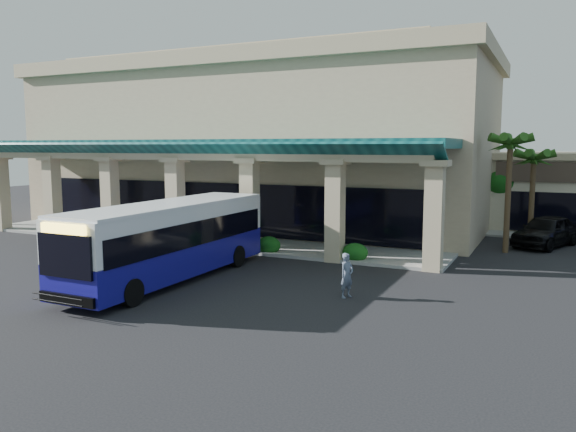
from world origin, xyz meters
The scene contains 10 objects.
ground centered at (0.00, 0.00, 0.00)m, with size 110.00×110.00×0.00m, color black.
main_building centered at (-8.00, 16.00, 5.67)m, with size 30.80×14.80×11.35m, color tan, non-canonical shape.
arcade centered at (-8.00, 6.80, 2.85)m, with size 30.00×6.20×5.70m, color #0B4244, non-canonical shape.
palm_0 centered at (8.50, 11.00, 3.30)m, with size 2.40×2.40×6.60m, color #204A13, non-canonical shape.
palm_1 centered at (9.50, 14.00, 2.90)m, with size 2.40×2.40×5.80m, color #204A13, non-canonical shape.
palm_2 centered at (-22.50, 6.50, 3.10)m, with size 2.40×2.40×6.20m, color #204A13, non-canonical shape.
broadleaf_tree centered at (7.50, 19.00, 2.41)m, with size 2.60×2.60×4.81m, color #104911, non-canonical shape.
transit_bus centered at (-3.16, -1.00, 1.55)m, with size 2.59×11.12×3.11m, color navy, non-canonical shape.
pedestrian centered at (4.10, -0.45, 0.80)m, with size 0.58×0.38×1.59m, color slate.
car_silver centered at (10.30, 13.76, 0.85)m, with size 2.00×4.97×1.69m, color black.
Camera 1 is at (10.58, -18.88, 5.34)m, focal length 35.00 mm.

